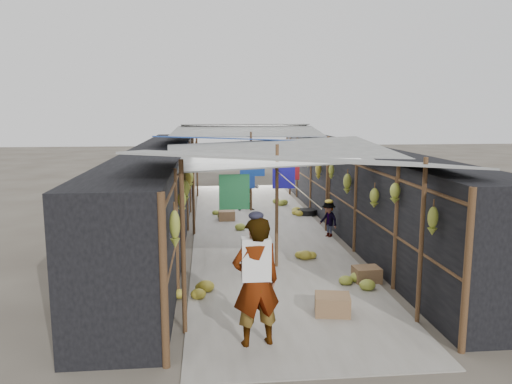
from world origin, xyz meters
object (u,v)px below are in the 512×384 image
object	(u,v)px
vendor_elderly	(256,282)
vendor_seated	(329,220)
black_basin	(307,212)
shopper_blue	(248,189)
crate_near	(332,305)

from	to	relation	value
vendor_elderly	vendor_seated	bearing A→B (deg)	-124.61
black_basin	vendor_seated	distance (m)	2.85
vendor_elderly	shopper_blue	world-z (taller)	vendor_elderly
shopper_blue	vendor_seated	xyz separation A→B (m)	(1.78, -3.74, -0.26)
vendor_seated	crate_near	bearing A→B (deg)	-40.95
black_basin	vendor_elderly	xyz separation A→B (m)	(-2.48, -8.68, 0.84)
crate_near	vendor_elderly	xyz separation A→B (m)	(-1.34, -0.93, 0.76)
vendor_elderly	black_basin	bearing A→B (deg)	-117.57
black_basin	shopper_blue	bearing A→B (deg)	152.96
vendor_seated	black_basin	bearing A→B (deg)	152.17
vendor_elderly	vendor_seated	distance (m)	6.37
black_basin	vendor_seated	size ratio (longest dim) A/B	0.63
crate_near	vendor_elderly	bearing A→B (deg)	-134.52
crate_near	shopper_blue	size ratio (longest dim) A/B	0.38
shopper_blue	crate_near	bearing A→B (deg)	-94.06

